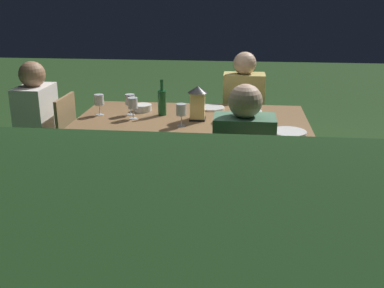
{
  "coord_description": "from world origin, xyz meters",
  "views": [
    {
      "loc": [
        -0.37,
        3.52,
        1.69
      ],
      "look_at": [
        0.0,
        0.0,
        0.51
      ],
      "focal_mm": 43.5,
      "sensor_mm": 36.0,
      "label": 1
    }
  ],
  "objects_px": {
    "chair_side_left_a": "(243,119)",
    "bowl_bread": "(224,119)",
    "person_in_cream": "(30,123)",
    "wine_glass_d": "(133,104)",
    "dining_table": "(192,124)",
    "plate_a": "(249,111)",
    "chair_head_far": "(55,142)",
    "plate_c": "(289,132)",
    "person_in_mustard": "(243,108)",
    "potted_plant_corner": "(347,279)",
    "wine_glass_b": "(99,101)",
    "chair_side_right_a": "(242,195)",
    "lantern_centerpiece": "(198,101)",
    "plate_b": "(211,108)",
    "wine_glass_a": "(130,101)",
    "wine_glass_c": "(181,111)",
    "green_bottle_on_table": "(162,102)",
    "bowl_olives": "(143,107)",
    "person_in_green": "(243,160)"
  },
  "relations": [
    {
      "from": "chair_side_left_a",
      "to": "bowl_bread",
      "type": "distance_m",
      "value": 1.04
    },
    {
      "from": "person_in_cream",
      "to": "wine_glass_d",
      "type": "xyz_separation_m",
      "value": [
        -0.89,
        0.07,
        0.2
      ]
    },
    {
      "from": "dining_table",
      "to": "plate_a",
      "type": "xyz_separation_m",
      "value": [
        -0.45,
        -0.23,
        0.06
      ]
    },
    {
      "from": "chair_head_far",
      "to": "plate_c",
      "type": "xyz_separation_m",
      "value": [
        -1.87,
        0.33,
        0.24
      ]
    },
    {
      "from": "person_in_mustard",
      "to": "potted_plant_corner",
      "type": "height_order",
      "value": "person_in_mustard"
    },
    {
      "from": "wine_glass_b",
      "to": "person_in_mustard",
      "type": "bearing_deg",
      "value": -149.52
    },
    {
      "from": "chair_side_right_a",
      "to": "chair_side_left_a",
      "type": "relative_size",
      "value": 1.0
    },
    {
      "from": "lantern_centerpiece",
      "to": "plate_b",
      "type": "xyz_separation_m",
      "value": [
        -0.08,
        -0.36,
        -0.14
      ]
    },
    {
      "from": "plate_a",
      "to": "plate_c",
      "type": "relative_size",
      "value": 0.86
    },
    {
      "from": "wine_glass_a",
      "to": "wine_glass_c",
      "type": "relative_size",
      "value": 1.0
    },
    {
      "from": "person_in_cream",
      "to": "green_bottle_on_table",
      "type": "relative_size",
      "value": 3.96
    },
    {
      "from": "wine_glass_d",
      "to": "plate_c",
      "type": "distance_m",
      "value": 1.21
    },
    {
      "from": "wine_glass_a",
      "to": "person_in_cream",
      "type": "bearing_deg",
      "value": 3.31
    },
    {
      "from": "person_in_mustard",
      "to": "plate_a",
      "type": "distance_m",
      "value": 0.48
    },
    {
      "from": "bowl_olives",
      "to": "green_bottle_on_table",
      "type": "bearing_deg",
      "value": 149.16
    },
    {
      "from": "person_in_cream",
      "to": "wine_glass_c",
      "type": "xyz_separation_m",
      "value": [
        -1.29,
        0.23,
        0.2
      ]
    },
    {
      "from": "lantern_centerpiece",
      "to": "chair_side_left_a",
      "type": "bearing_deg",
      "value": -110.91
    },
    {
      "from": "person_in_cream",
      "to": "chair_side_right_a",
      "type": "height_order",
      "value": "person_in_cream"
    },
    {
      "from": "person_in_green",
      "to": "green_bottle_on_table",
      "type": "xyz_separation_m",
      "value": [
        0.65,
        -0.76,
        0.19
      ]
    },
    {
      "from": "bowl_bread",
      "to": "potted_plant_corner",
      "type": "relative_size",
      "value": 0.17
    },
    {
      "from": "wine_glass_a",
      "to": "person_in_mustard",
      "type": "bearing_deg",
      "value": -144.76
    },
    {
      "from": "wine_glass_b",
      "to": "chair_side_right_a",
      "type": "bearing_deg",
      "value": 142.04
    },
    {
      "from": "dining_table",
      "to": "green_bottle_on_table",
      "type": "distance_m",
      "value": 0.3
    },
    {
      "from": "lantern_centerpiece",
      "to": "potted_plant_corner",
      "type": "relative_size",
      "value": 0.33
    },
    {
      "from": "chair_side_left_a",
      "to": "wine_glass_b",
      "type": "relative_size",
      "value": 5.15
    },
    {
      "from": "person_in_green",
      "to": "plate_c",
      "type": "bearing_deg",
      "value": -131.09
    },
    {
      "from": "person_in_green",
      "to": "green_bottle_on_table",
      "type": "distance_m",
      "value": 1.02
    },
    {
      "from": "wine_glass_b",
      "to": "wine_glass_c",
      "type": "xyz_separation_m",
      "value": [
        -0.69,
        0.25,
        0.0
      ]
    },
    {
      "from": "chair_side_right_a",
      "to": "plate_b",
      "type": "relative_size",
      "value": 3.83
    },
    {
      "from": "wine_glass_b",
      "to": "potted_plant_corner",
      "type": "height_order",
      "value": "wine_glass_b"
    },
    {
      "from": "wine_glass_a",
      "to": "plate_a",
      "type": "xyz_separation_m",
      "value": [
        -0.96,
        -0.18,
        -0.11
      ]
    },
    {
      "from": "wine_glass_b",
      "to": "wine_glass_c",
      "type": "height_order",
      "value": "same"
    },
    {
      "from": "green_bottle_on_table",
      "to": "bowl_olives",
      "type": "relative_size",
      "value": 1.9
    },
    {
      "from": "lantern_centerpiece",
      "to": "person_in_mustard",
      "type": "bearing_deg",
      "value": -115.8
    },
    {
      "from": "plate_b",
      "to": "person_in_green",
      "type": "bearing_deg",
      "value": 105.2
    },
    {
      "from": "chair_side_right_a",
      "to": "wine_glass_a",
      "type": "height_order",
      "value": "wine_glass_a"
    },
    {
      "from": "chair_side_right_a",
      "to": "lantern_centerpiece",
      "type": "bearing_deg",
      "value": -67.1
    },
    {
      "from": "chair_head_far",
      "to": "chair_side_right_a",
      "type": "distance_m",
      "value": 1.79
    },
    {
      "from": "plate_a",
      "to": "bowl_olives",
      "type": "bearing_deg",
      "value": 2.87
    },
    {
      "from": "plate_b",
      "to": "plate_a",
      "type": "bearing_deg",
      "value": 163.77
    },
    {
      "from": "person_in_green",
      "to": "wine_glass_b",
      "type": "bearing_deg",
      "value": -31.41
    },
    {
      "from": "lantern_centerpiece",
      "to": "wine_glass_b",
      "type": "bearing_deg",
      "value": -4.12
    },
    {
      "from": "person_in_cream",
      "to": "potted_plant_corner",
      "type": "relative_size",
      "value": 1.42
    },
    {
      "from": "dining_table",
      "to": "wine_glass_c",
      "type": "xyz_separation_m",
      "value": [
        0.05,
        0.23,
        0.17
      ]
    },
    {
      "from": "wine_glass_b",
      "to": "chair_side_left_a",
      "type": "bearing_deg",
      "value": -142.84
    },
    {
      "from": "person_in_green",
      "to": "bowl_bread",
      "type": "relative_size",
      "value": 8.5
    },
    {
      "from": "bowl_olives",
      "to": "potted_plant_corner",
      "type": "distance_m",
      "value": 2.33
    },
    {
      "from": "wine_glass_d",
      "to": "person_in_cream",
      "type": "bearing_deg",
      "value": -4.46
    },
    {
      "from": "plate_a",
      "to": "bowl_bread",
      "type": "distance_m",
      "value": 0.38
    },
    {
      "from": "plate_a",
      "to": "person_in_green",
      "type": "bearing_deg",
      "value": 87.2
    }
  ]
}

